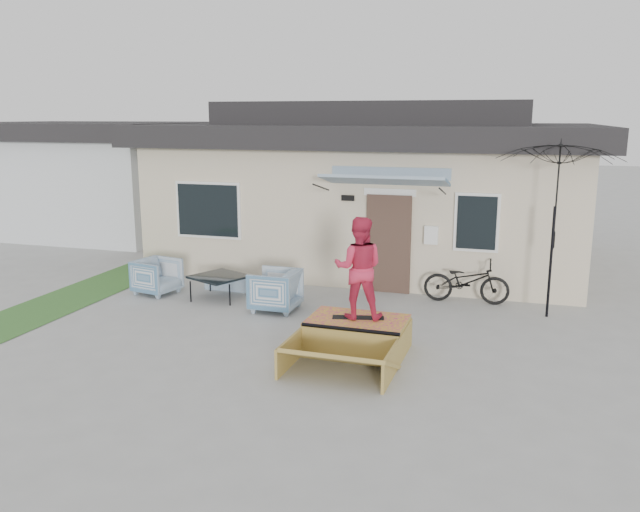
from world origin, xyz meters
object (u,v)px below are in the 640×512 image
(armchair_left, at_px, (157,275))
(skateboard, at_px, (358,317))
(armchair_right, at_px, (275,288))
(bicycle, at_px, (467,277))
(skate_ramp, at_px, (357,335))
(loveseat, at_px, (236,278))
(patio_umbrella, at_px, (554,225))
(coffee_table, at_px, (219,287))
(skater, at_px, (359,266))

(armchair_left, relative_size, skateboard, 1.00)
(armchair_right, distance_m, bicycle, 3.87)
(skateboard, bearing_deg, skate_ramp, -104.15)
(loveseat, bearing_deg, skateboard, 141.48)
(armchair_right, relative_size, patio_umbrella, 0.32)
(coffee_table, bearing_deg, bicycle, 13.34)
(loveseat, height_order, patio_umbrella, patio_umbrella)
(patio_umbrella, bearing_deg, skateboard, -137.57)
(armchair_left, xyz_separation_m, skate_ramp, (4.89, -2.07, -0.16))
(patio_umbrella, relative_size, skater, 1.69)
(patio_umbrella, distance_m, skater, 4.08)
(coffee_table, height_order, skate_ramp, skate_ramp)
(loveseat, relative_size, skate_ramp, 0.62)
(patio_umbrella, xyz_separation_m, skater, (-3.00, -2.74, -0.36))
(loveseat, height_order, skateboard, skateboard)
(patio_umbrella, relative_size, skate_ramp, 1.34)
(loveseat, relative_size, bicycle, 0.75)
(patio_umbrella, height_order, skate_ramp, patio_umbrella)
(loveseat, xyz_separation_m, skateboard, (3.45, -2.84, 0.29))
(patio_umbrella, bearing_deg, coffee_table, -174.22)
(patio_umbrella, xyz_separation_m, skate_ramp, (-3.00, -2.79, -1.49))
(bicycle, bearing_deg, skateboard, 153.43)
(armchair_right, height_order, skateboard, armchair_right)
(bicycle, xyz_separation_m, patio_umbrella, (1.55, -0.51, 1.20))
(armchair_right, distance_m, skater, 2.78)
(bicycle, bearing_deg, skate_ramp, 153.75)
(armchair_left, xyz_separation_m, coffee_table, (1.42, 0.07, -0.17))
(armchair_right, distance_m, skate_ramp, 2.66)
(loveseat, bearing_deg, patio_umbrella, -179.92)
(loveseat, distance_m, skate_ramp, 4.49)
(loveseat, distance_m, coffee_table, 0.75)
(coffee_table, bearing_deg, loveseat, 87.95)
(loveseat, xyz_separation_m, skater, (3.45, -2.84, 1.14))
(armchair_left, bearing_deg, skateboard, -100.39)
(bicycle, relative_size, patio_umbrella, 0.61)
(loveseat, height_order, coffee_table, loveseat)
(skate_ramp, xyz_separation_m, skater, (0.00, 0.05, 1.13))
(skateboard, bearing_deg, armchair_left, 144.69)
(skateboard, bearing_deg, bicycle, 53.08)
(loveseat, height_order, armchair_right, armchair_right)
(armchair_left, distance_m, armchair_right, 2.86)
(coffee_table, xyz_separation_m, skater, (3.47, -2.08, 1.15))
(skate_ramp, height_order, skateboard, skateboard)
(loveseat, relative_size, armchair_right, 1.44)
(armchair_right, height_order, skater, skater)
(loveseat, height_order, bicycle, bicycle)
(armchair_right, distance_m, patio_umbrella, 5.34)
(loveseat, relative_size, coffee_table, 1.32)
(skater, bearing_deg, loveseat, -49.42)
(skater, bearing_deg, armchair_left, -32.40)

